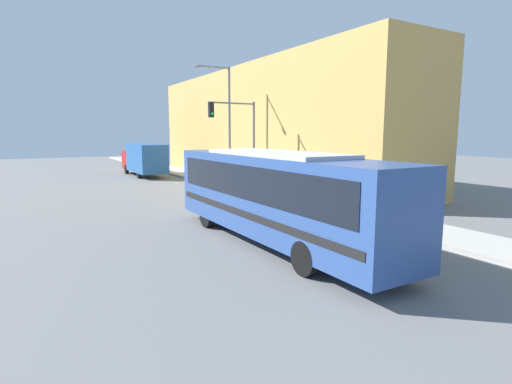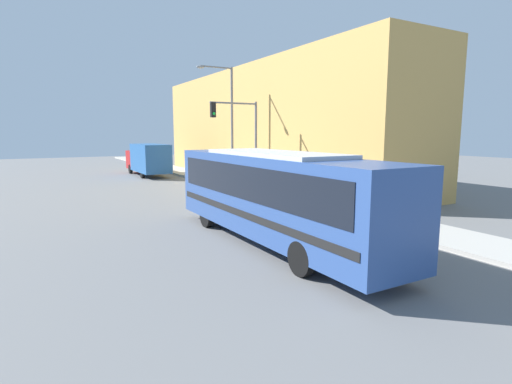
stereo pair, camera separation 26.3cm
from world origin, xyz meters
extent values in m
plane|color=slate|center=(0.00, 0.00, 0.00)|extent=(120.00, 120.00, 0.00)
cube|color=#B7B2A8|center=(5.96, 20.00, 0.08)|extent=(2.93, 70.00, 0.16)
cube|color=tan|center=(10.43, 17.11, 4.67)|extent=(6.00, 32.22, 9.34)
cube|color=#2D4C8C|center=(-0.14, -0.91, 1.82)|extent=(2.43, 11.71, 2.79)
cube|color=black|center=(-0.14, -0.91, 2.33)|extent=(2.47, 10.78, 1.16)
cube|color=black|center=(-0.14, -0.91, 1.21)|extent=(2.47, 11.25, 0.24)
cube|color=silver|center=(-0.14, -0.91, 3.27)|extent=(2.23, 6.44, 0.16)
cylinder|color=black|center=(0.93, 2.72, 0.51)|extent=(0.28, 1.01, 1.01)
cylinder|color=black|center=(-1.21, 2.72, 0.51)|extent=(0.28, 1.01, 1.01)
cylinder|color=black|center=(0.92, -4.13, 0.51)|extent=(0.28, 1.01, 1.01)
cylinder|color=black|center=(-1.22, -4.13, 0.51)|extent=(0.28, 1.01, 1.01)
cube|color=#265999|center=(2.11, 24.09, 1.72)|extent=(2.36, 5.89, 2.53)
cube|color=#B21919|center=(2.11, 28.18, 1.34)|extent=(2.24, 2.29, 1.79)
cylinder|color=black|center=(1.08, 27.77, 0.45)|extent=(0.25, 0.90, 0.90)
cylinder|color=black|center=(1.08, 22.99, 0.45)|extent=(0.25, 0.90, 0.90)
cylinder|color=red|center=(5.10, 2.73, 0.43)|extent=(0.21, 0.21, 0.54)
sphere|color=red|center=(5.10, 2.73, 0.76)|extent=(0.20, 0.20, 0.20)
cylinder|color=red|center=(5.10, 2.62, 0.46)|extent=(0.09, 0.12, 0.09)
cylinder|color=slate|center=(5.25, 9.81, 3.08)|extent=(0.16, 0.16, 5.83)
cylinder|color=slate|center=(3.65, 9.81, 5.84)|extent=(3.20, 0.11, 0.11)
cube|color=black|center=(2.25, 9.81, 5.39)|extent=(0.30, 0.24, 0.90)
sphere|color=#19D83F|center=(2.25, 9.67, 5.17)|extent=(0.18, 0.18, 0.18)
cylinder|color=slate|center=(5.35, 13.49, 4.41)|extent=(0.18, 0.18, 8.50)
cylinder|color=slate|center=(4.16, 13.49, 8.55)|extent=(2.38, 0.11, 0.11)
ellipsoid|color=gray|center=(2.97, 13.49, 8.47)|extent=(0.56, 0.28, 0.20)
cylinder|color=#47382D|center=(5.75, 5.24, 0.56)|extent=(0.28, 0.28, 0.80)
cylinder|color=black|center=(5.75, 5.24, 1.29)|extent=(0.34, 0.34, 0.67)
sphere|color=tan|center=(5.75, 5.24, 1.74)|extent=(0.22, 0.22, 0.22)
camera|label=1|loc=(-7.91, -12.76, 4.00)|focal=28.00mm
camera|label=2|loc=(-7.68, -12.89, 4.00)|focal=28.00mm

